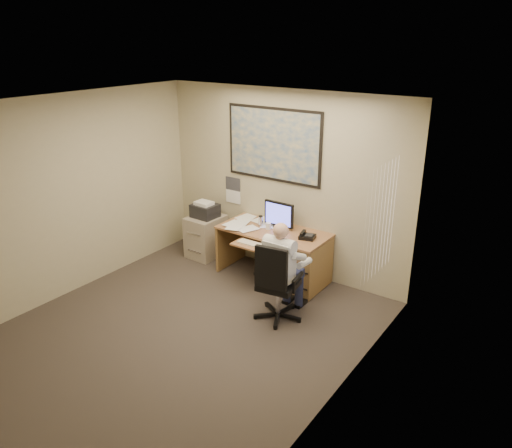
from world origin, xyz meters
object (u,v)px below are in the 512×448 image
Objects in this scene: desk at (294,255)px; office_chair at (276,297)px; filing_cabinet at (206,233)px; person at (280,271)px.

office_chair is (0.32, -0.97, -0.14)m from desk.
filing_cabinet is 2.19m from person.
person reaches higher than office_chair.
office_chair is 0.82× the size of person.
office_chair is at bearing -24.47° from filing_cabinet.
person is at bearing -69.91° from desk.
desk is 1.65m from filing_cabinet.
desk is 1.73× the size of filing_cabinet.
filing_cabinet is at bearing 145.14° from office_chair.
office_chair is (1.97, -0.98, -0.09)m from filing_cabinet.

